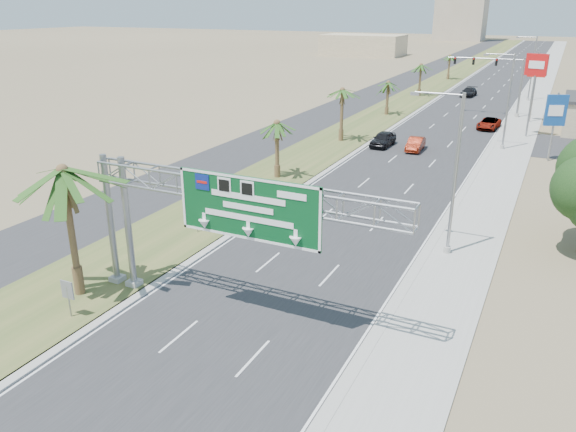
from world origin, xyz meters
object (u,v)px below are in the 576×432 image
Objects in this scene: signal_mast at (506,81)px; car_left_lane at (383,139)px; car_far at (469,92)px; pole_sign_red_near at (536,70)px; sign_gantry at (224,200)px; car_right_lane at (489,124)px; palm_near at (62,171)px; car_mid_lane at (415,144)px; pole_sign_red_far at (536,74)px; pole_sign_blue at (556,113)px.

signal_mast is 2.20× the size of car_left_lane.
car_far is (2.57, 40.81, -0.07)m from car_left_lane.
pole_sign_red_near reaches higher than signal_mast.
signal_mast is at bearing 84.26° from sign_gantry.
palm_near is at bearing -99.92° from car_right_lane.
pole_sign_red_near is (18.52, 51.53, 0.74)m from palm_near.
palm_near is 1.97× the size of car_mid_lane.
car_left_lane is 17.28m from car_right_lane.
car_left_lane is at bearing -88.81° from car_far.
palm_near is 40.54m from car_left_lane.
pole_sign_red_far is at bearing 62.77° from car_right_lane.
car_right_lane is at bearing 75.63° from palm_near.
signal_mast reaches higher than pole_sign_blue.
signal_mast reaches higher than car_right_lane.
car_left_lane is at bearing 171.45° from car_mid_lane.
car_left_lane is 0.95× the size of car_right_lane.
pole_sign_red_far is at bearing 98.87° from pole_sign_blue.
signal_mast is 18.56m from car_far.
pole_sign_red_far is at bearing 62.75° from car_mid_lane.
car_mid_lane is (8.38, 39.45, -6.23)m from palm_near.
sign_gantry is 41.40m from pole_sign_blue.
pole_sign_blue is (21.35, 41.14, -2.11)m from palm_near.
signal_mast is 4.85m from pole_sign_red_far.
sign_gantry is 53.07m from car_right_lane.
car_right_lane is (5.80, 52.48, -5.37)m from sign_gantry.
pole_sign_red_near is at bearing 105.21° from pole_sign_blue.
signal_mast reaches higher than car_left_lane.
pole_sign_blue is at bearing -81.13° from pole_sign_red_far.
pole_sign_red_near is (10.15, 12.09, 6.98)m from car_mid_lane.
car_far is (7.26, 80.61, -6.21)m from palm_near.
pole_sign_blue is 20.46m from pole_sign_red_far.
car_far is 22.84m from pole_sign_red_far.
signal_mast reaches higher than pole_sign_red_far.
car_left_lane is 0.60× the size of pole_sign_red_far.
palm_near is 0.86× the size of pole_sign_red_near.
signal_mast is at bearing 70.36° from car_left_lane.
car_mid_lane is at bearing -130.01° from pole_sign_red_near.
car_right_lane is 15.74m from pole_sign_blue.
sign_gantry is at bearing -95.74° from signal_mast.
sign_gantry is 1.63× the size of signal_mast.
car_mid_lane is 13.72m from pole_sign_blue.
car_right_lane is 9.81m from pole_sign_red_far.
sign_gantry is 50.71m from pole_sign_red_near.
pole_sign_blue is 0.86× the size of pole_sign_red_far.
palm_near is at bearing -90.36° from car_far.
signal_mast is 26.35m from car_left_lane.
car_mid_lane is at bearing -105.94° from car_right_lane.
pole_sign_red_far reaches higher than pole_sign_blue.
pole_sign_red_far is at bearing 91.88° from pole_sign_red_near.
palm_near is at bearing -106.53° from pole_sign_red_far.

